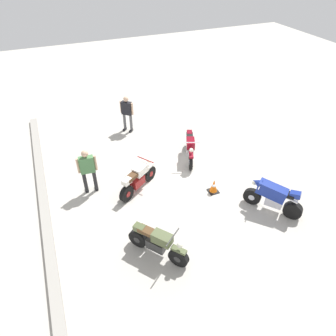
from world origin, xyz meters
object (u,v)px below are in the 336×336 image
Objects in this scene: motorcycle_maroon_cruiser at (190,147)px; traffic_cone at (214,186)px; person_in_black_shirt at (127,112)px; motorcycle_olive_vintage at (157,243)px; motorcycle_cream_vintage at (138,179)px; person_in_green_shirt at (88,169)px; motorcycle_blue_sportbike at (273,196)px.

motorcycle_maroon_cruiser is 3.73× the size of traffic_cone.
person_in_black_shirt is 5.64m from traffic_cone.
motorcycle_olive_vintage is at bearing 122.26° from traffic_cone.
person_in_green_shirt is at bearing 125.80° from motorcycle_cream_vintage.
motorcycle_blue_sportbike is 6.31m from person_in_green_shirt.
motorcycle_maroon_cruiser is at bearing -20.06° from motorcycle_blue_sportbike.
motorcycle_blue_sportbike is 0.93× the size of person_in_green_shirt.
motorcycle_maroon_cruiser is 3.60m from person_in_black_shirt.
motorcycle_maroon_cruiser is at bearing -11.47° from motorcycle_cream_vintage.
motorcycle_blue_sportbike is 1.01× the size of motorcycle_olive_vintage.
motorcycle_cream_vintage reaches higher than traffic_cone.
motorcycle_blue_sportbike is 0.84× the size of motorcycle_maroon_cruiser.
person_in_green_shirt reaches higher than motorcycle_olive_vintage.
motorcycle_blue_sportbike reaches higher than motorcycle_cream_vintage.
person_in_green_shirt is 4.47m from traffic_cone.
motorcycle_maroon_cruiser is 2.24m from traffic_cone.
person_in_green_shirt reaches higher than motorcycle_blue_sportbike.
person_in_green_shirt is (0.57, 1.59, 0.53)m from motorcycle_cream_vintage.
motorcycle_blue_sportbike is 4.18m from motorcycle_olive_vintage.
motorcycle_maroon_cruiser reaches higher than traffic_cone.
person_in_black_shirt is at bearing 132.35° from motorcycle_olive_vintage.
person_in_green_shirt is 3.33× the size of traffic_cone.
motorcycle_maroon_cruiser is 1.21× the size of motorcycle_olive_vintage.
person_in_green_shirt reaches higher than motorcycle_cream_vintage.
motorcycle_olive_vintage is at bearing 33.78° from person_in_black_shirt.
motorcycle_cream_vintage is at bearing 31.95° from person_in_black_shirt.
person_in_green_shirt is at bearing -60.49° from motorcycle_maroon_cruiser.
motorcycle_olive_vintage reaches higher than traffic_cone.
person_in_black_shirt reaches higher than motorcycle_blue_sportbike.
motorcycle_blue_sportbike is at bearing -69.38° from motorcycle_cream_vintage.
motorcycle_blue_sportbike reaches higher than motorcycle_olive_vintage.
person_in_black_shirt is at bearing 44.04° from motorcycle_cream_vintage.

